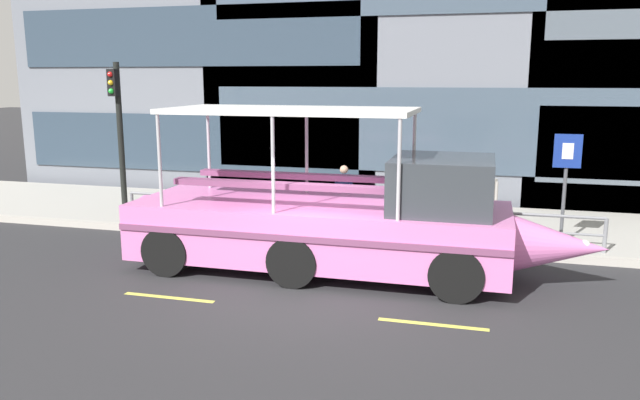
# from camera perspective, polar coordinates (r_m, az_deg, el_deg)

# --- Properties ---
(ground_plane) EXTENTS (120.00, 120.00, 0.00)m
(ground_plane) POSITION_cam_1_polar(r_m,az_deg,el_deg) (11.96, -0.76, -8.17)
(ground_plane) COLOR #2B2B2D
(sidewalk) EXTENTS (32.00, 4.80, 0.18)m
(sidewalk) POSITION_cam_1_polar(r_m,az_deg,el_deg) (17.18, 4.39, -1.85)
(sidewalk) COLOR #A8A59E
(sidewalk) RESTS_ON ground_plane
(curb_edge) EXTENTS (32.00, 0.18, 0.18)m
(curb_edge) POSITION_cam_1_polar(r_m,az_deg,el_deg) (14.81, 2.56, -3.97)
(curb_edge) COLOR #B2ADA3
(curb_edge) RESTS_ON ground_plane
(lane_centreline) EXTENTS (25.80, 0.12, 0.01)m
(lane_centreline) POSITION_cam_1_polar(r_m,az_deg,el_deg) (10.90, -2.49, -10.13)
(lane_centreline) COLOR #DBD64C
(lane_centreline) RESTS_ON ground_plane
(curb_guardrail) EXTENTS (11.81, 0.09, 0.81)m
(curb_guardrail) POSITION_cam_1_polar(r_m,az_deg,el_deg) (15.01, 2.33, -1.25)
(curb_guardrail) COLOR gray
(curb_guardrail) RESTS_ON sidewalk
(traffic_light_pole) EXTENTS (0.24, 0.46, 4.21)m
(traffic_light_pole) POSITION_cam_1_polar(r_m,az_deg,el_deg) (17.87, -18.12, 6.69)
(traffic_light_pole) COLOR black
(traffic_light_pole) RESTS_ON sidewalk
(parking_sign) EXTENTS (0.60, 0.12, 2.55)m
(parking_sign) POSITION_cam_1_polar(r_m,az_deg,el_deg) (15.07, 21.79, 2.58)
(parking_sign) COLOR #4C4F54
(parking_sign) RESTS_ON sidewalk
(duck_tour_boat) EXTENTS (9.62, 2.63, 3.37)m
(duck_tour_boat) POSITION_cam_1_polar(r_m,az_deg,el_deg) (12.66, 2.21, -1.99)
(duck_tour_boat) COLOR pink
(duck_tour_boat) RESTS_ON ground_plane
(pedestrian_near_bow) EXTENTS (0.40, 0.32, 1.64)m
(pedestrian_near_bow) POSITION_cam_1_polar(r_m,az_deg,el_deg) (15.58, 15.37, 0.47)
(pedestrian_near_bow) COLOR #1E2338
(pedestrian_near_bow) RESTS_ON sidewalk
(pedestrian_mid_left) EXTENTS (0.46, 0.22, 1.58)m
(pedestrian_mid_left) POSITION_cam_1_polar(r_m,az_deg,el_deg) (15.95, 2.22, 0.98)
(pedestrian_mid_left) COLOR black
(pedestrian_mid_left) RESTS_ON sidewalk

